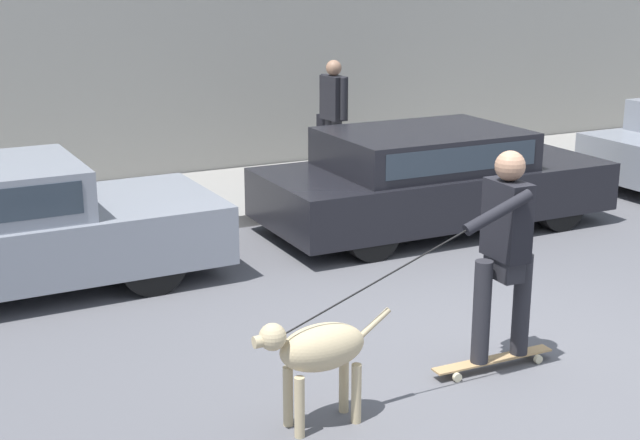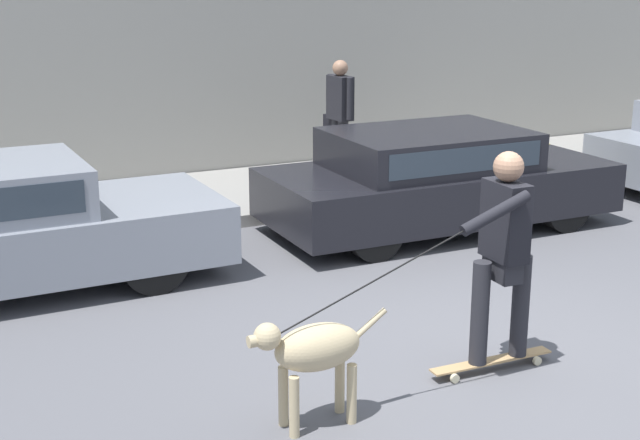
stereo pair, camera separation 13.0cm
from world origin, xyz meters
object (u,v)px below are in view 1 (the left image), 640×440
object	(u,v)px
skateboarder	(504,247)
fire_hydrant	(538,167)
pedestrian_with_bag	(333,113)
dog	(318,351)
parked_car_1	(431,179)

from	to	relation	value
skateboarder	fire_hydrant	size ratio (longest dim) A/B	3.44
pedestrian_with_bag	fire_hydrant	world-z (taller)	pedestrian_with_bag
dog	skateboarder	size ratio (longest dim) A/B	0.41
dog	skateboarder	world-z (taller)	skateboarder
fire_hydrant	dog	bearing A→B (deg)	-141.56
parked_car_1	skateboarder	distance (m)	3.95
dog	fire_hydrant	bearing A→B (deg)	-142.18
skateboarder	pedestrian_with_bag	bearing A→B (deg)	-103.84
parked_car_1	fire_hydrant	xyz separation A→B (m)	(2.28, 0.77, -0.22)
parked_car_1	pedestrian_with_bag	xyz separation A→B (m)	(-0.10, 2.35, 0.47)
parked_car_1	skateboarder	size ratio (longest dim) A/B	1.67
skateboarder	pedestrian_with_bag	size ratio (longest dim) A/B	1.50
parked_car_1	skateboarder	world-z (taller)	skateboarder
skateboarder	pedestrian_with_bag	distance (m)	6.10
parked_car_1	fire_hydrant	size ratio (longest dim) A/B	5.76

